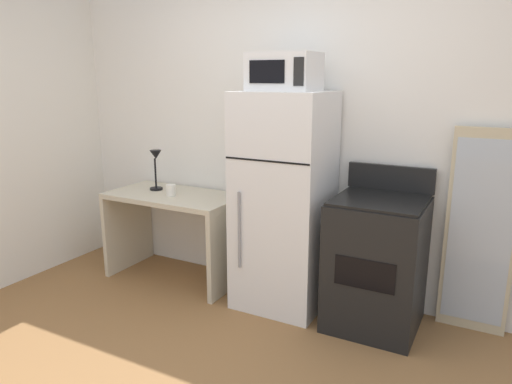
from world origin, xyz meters
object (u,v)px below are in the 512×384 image
Objects in this scene: microwave at (284,72)px; desk at (175,220)px; oven_range at (376,262)px; refrigerator at (284,202)px; coffee_mug at (171,190)px; leaning_mirror at (480,233)px; desk_lamp at (156,163)px.

desk is at bearing 179.09° from microwave.
microwave is 1.46m from oven_range.
oven_range is (0.71, -0.00, -0.34)m from refrigerator.
microwave is at bearing 2.51° from coffee_mug.
oven_range is at bearing 1.49° from microwave.
refrigerator is 1.47× the size of oven_range.
desk is 1.06m from refrigerator.
desk is 0.80× the size of leaning_mirror.
desk is 1.73m from oven_range.
refrigerator is 3.51× the size of microwave.
refrigerator reaches higher than oven_range.
refrigerator reaches higher than leaning_mirror.
desk_lamp reaches higher than oven_range.
microwave is (0.00, -0.02, 0.94)m from refrigerator.
refrigerator reaches higher than coffee_mug.
coffee_mug is at bearing -177.49° from microwave.
desk_lamp reaches higher than desk.
leaning_mirror is (2.32, 0.32, -0.10)m from coffee_mug.
coffee_mug is at bearing -176.28° from refrigerator.
leaning_mirror is (0.61, 0.26, 0.23)m from oven_range.
leaning_mirror reaches higher than desk.
desk is 2.43× the size of microwave.
desk is at bearing -9.75° from desk_lamp.
desk is 0.69× the size of refrigerator.
coffee_mug is (0.23, -0.10, -0.19)m from desk_lamp.
leaning_mirror is at bearing 10.82° from refrigerator.
coffee_mug reaches higher than desk.
leaning_mirror is (1.32, 0.27, -1.04)m from microwave.
microwave is at bearing -178.51° from oven_range.
coffee_mug is 0.06× the size of refrigerator.
desk_lamp reaches higher than coffee_mug.
desk is 2.36m from leaning_mirror.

